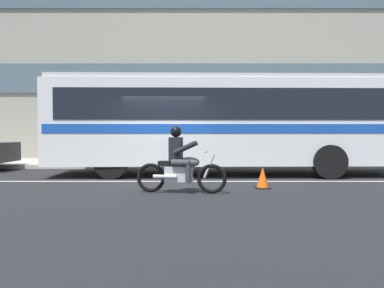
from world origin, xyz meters
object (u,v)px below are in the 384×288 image
object	(u,v)px
transit_bus	(223,118)
traffic_cone	(262,178)
motorcycle_with_rider	(180,165)
fire_hydrant	(278,155)

from	to	relation	value
transit_bus	traffic_cone	world-z (taller)	transit_bus
motorcycle_with_rider	traffic_cone	distance (m)	2.22
fire_hydrant	traffic_cone	size ratio (longest dim) A/B	1.36
motorcycle_with_rider	fire_hydrant	distance (m)	7.55
transit_bus	fire_hydrant	xyz separation A→B (m)	(2.41, 2.65, -1.36)
transit_bus	motorcycle_with_rider	xyz separation A→B (m)	(-1.34, -3.90, -1.23)
fire_hydrant	motorcycle_with_rider	bearing A→B (deg)	-119.79
fire_hydrant	transit_bus	bearing A→B (deg)	-132.35
transit_bus	traffic_cone	distance (m)	3.64
motorcycle_with_rider	traffic_cone	bearing A→B (deg)	19.36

